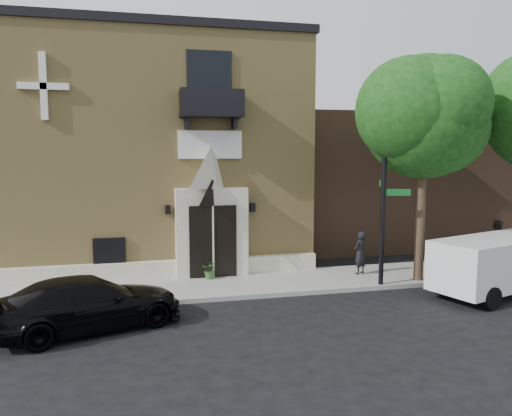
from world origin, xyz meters
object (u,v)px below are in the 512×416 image
Objects in this scene: dumpster at (474,255)px; pedestrian_far at (497,242)px; street_sign at (384,195)px; fire_hydrant at (433,267)px; cargo_van at (499,263)px; pedestrian_near at (360,253)px; black_sedan at (89,303)px.

pedestrian_far is (1.75, 0.93, 0.25)m from dumpster.
street_sign is 3.44m from fire_hydrant.
cargo_van is 2.73× the size of pedestrian_far.
pedestrian_near is 5.93m from pedestrian_far.
black_sedan is 5.66× the size of fire_hydrant.
cargo_van is at bearing -56.17° from fire_hydrant.
street_sign reaches higher than pedestrian_near.
street_sign is 4.78m from dumpster.
cargo_van is at bearing 155.43° from pedestrian_far.
fire_hydrant is 0.38× the size of dumpster.
black_sedan is 9.82m from pedestrian_near.
cargo_van reaches higher than fire_hydrant.
street_sign is 3.88× the size of pedestrian_near.
black_sedan is 2.16× the size of dumpster.
black_sedan is 0.98× the size of cargo_van.
dumpster is at bearing 138.03° from pedestrian_near.
cargo_van is (12.73, 0.28, 0.35)m from black_sedan.
fire_hydrant is (2.17, 0.27, -2.65)m from street_sign.
pedestrian_near is at bearing 104.50° from pedestrian_far.
black_sedan reaches higher than fire_hydrant.
cargo_van is at bearing -127.97° from dumpster.
dumpster reaches higher than black_sedan.
cargo_van reaches higher than dumpster.
black_sedan is 15.55m from pedestrian_far.
street_sign is (9.35, 1.81, 2.52)m from black_sedan.
fire_hydrant is at bearing 105.85° from cargo_van.
pedestrian_near is (9.25, 3.29, 0.23)m from black_sedan.
cargo_van is 4.61m from pedestrian_near.
pedestrian_far is at bearing 34.57° from street_sign.
pedestrian_near is at bearing -89.87° from black_sedan.
pedestrian_near reaches higher than fire_hydrant.
pedestrian_far is at bearing 150.33° from pedestrian_near.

